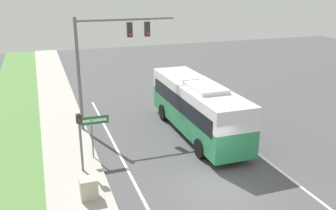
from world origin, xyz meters
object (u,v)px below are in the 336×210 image
at_px(signal_gantry, 107,51).
at_px(pedestrian_signal, 80,134).
at_px(utility_cabinet, 89,188).
at_px(street_sign, 93,128).
at_px(bus, 197,105).

xyz_separation_m(signal_gantry, pedestrian_signal, (-2.48, -5.62, -2.93)).
height_order(pedestrian_signal, utility_cabinet, pedestrian_signal).
bearing_deg(pedestrian_signal, utility_cabinet, -91.29).
bearing_deg(utility_cabinet, street_sign, 77.54).
distance_m(signal_gantry, pedestrian_signal, 6.81).
relative_size(street_sign, utility_cabinet, 2.66).
distance_m(street_sign, utility_cabinet, 4.19).
distance_m(pedestrian_signal, street_sign, 1.57).
distance_m(bus, street_sign, 6.67).
relative_size(signal_gantry, street_sign, 2.87).
relative_size(bus, pedestrian_signal, 3.24).
distance_m(pedestrian_signal, utility_cabinet, 3.01).
bearing_deg(signal_gantry, pedestrian_signal, -113.79).
xyz_separation_m(bus, street_sign, (-6.53, -1.39, -0.09)).
distance_m(bus, utility_cabinet, 9.19).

